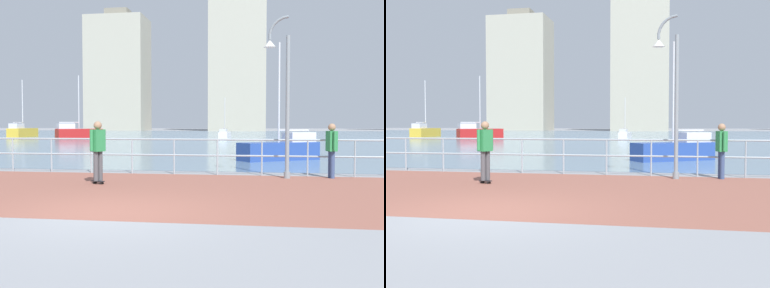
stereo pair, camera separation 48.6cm
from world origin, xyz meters
TOP-DOWN VIEW (x-y plane):
  - ground at (0.00, 40.00)m, footprint 220.00×220.00m
  - brick_paving at (0.00, 2.94)m, footprint 28.00×7.20m
  - harbor_water at (0.00, 51.54)m, footprint 180.00×88.00m
  - waterfront_railing at (-0.00, 6.54)m, footprint 25.25×0.06m
  - lamppost at (3.38, 5.98)m, footprint 0.81×0.37m
  - skateboarder at (-1.58, 3.87)m, footprint 0.41×0.53m
  - bystander at (4.86, 6.19)m, footprint 0.32×0.55m
  - sailboat_red at (-1.25, 42.13)m, footprint 1.21×3.23m
  - sailboat_gray at (3.65, 12.97)m, footprint 3.73×3.04m
  - sailboat_white at (-17.43, 40.48)m, footprint 4.74×4.38m
  - sailboat_navy at (-26.15, 44.37)m, footprint 1.60×4.98m
  - tower_slate at (-31.13, 98.18)m, footprint 13.67×10.21m
  - tower_brick at (-2.57, 96.42)m, footprint 12.23×13.56m

SIDE VIEW (x-z plane):
  - ground at x=0.00m, z-range 0.00..0.00m
  - harbor_water at x=0.00m, z-range 0.00..0.00m
  - brick_paving at x=0.00m, z-range 0.00..0.01m
  - sailboat_red at x=-1.25m, z-range -1.80..2.65m
  - sailboat_gray at x=3.65m, z-range -2.12..3.12m
  - sailboat_white at x=-17.43m, z-range -2.81..4.13m
  - sailboat_navy at x=-26.15m, z-range -2.82..4.14m
  - waterfront_railing at x=0.00m, z-range 0.22..1.38m
  - bystander at x=4.86m, z-range 0.14..1.78m
  - skateboarder at x=-1.58m, z-range 0.17..1.87m
  - lamppost at x=3.38m, z-range 0.26..5.08m
  - tower_slate at x=-31.13m, z-range -0.83..27.72m
  - tower_brick at x=-2.57m, z-range -0.83..38.56m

